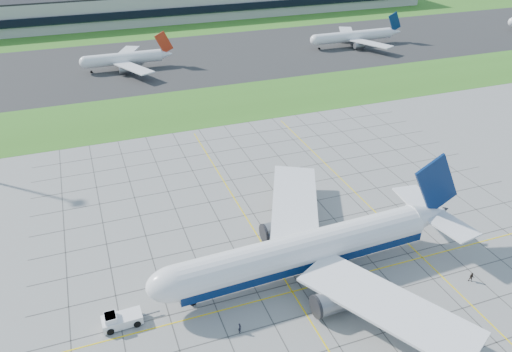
# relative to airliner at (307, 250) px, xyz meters

# --- Properties ---
(ground) EXTENTS (1400.00, 1400.00, 0.00)m
(ground) POSITION_rel_airliner_xyz_m (5.64, -1.79, -5.45)
(ground) COLOR #9A9A95
(ground) RESTS_ON ground
(grass_median) EXTENTS (700.00, 35.00, 0.04)m
(grass_median) POSITION_rel_airliner_xyz_m (5.64, 88.21, -5.43)
(grass_median) COLOR #35691E
(grass_median) RESTS_ON ground
(asphalt_taxiway) EXTENTS (700.00, 75.00, 0.04)m
(asphalt_taxiway) POSITION_rel_airliner_xyz_m (5.64, 143.21, -5.42)
(asphalt_taxiway) COLOR #383838
(asphalt_taxiway) RESTS_ON ground
(grass_far) EXTENTS (700.00, 145.00, 0.04)m
(grass_far) POSITION_rel_airliner_xyz_m (5.64, 253.21, -5.43)
(grass_far) COLOR #35691E
(grass_far) RESTS_ON ground
(apron_markings) EXTENTS (120.00, 130.00, 0.03)m
(apron_markings) POSITION_rel_airliner_xyz_m (6.06, 9.30, -5.44)
(apron_markings) COLOR #474744
(apron_markings) RESTS_ON ground
(terminal) EXTENTS (260.00, 43.00, 15.80)m
(terminal) POSITION_rel_airliner_xyz_m (45.64, 228.08, 2.44)
(terminal) COLOR #B7B7B2
(terminal) RESTS_ON ground
(airliner) EXTENTS (63.35, 64.14, 19.93)m
(airliner) POSITION_rel_airliner_xyz_m (0.00, 0.00, 0.00)
(airliner) COLOR white
(airliner) RESTS_ON ground
(pushback_tug) EXTENTS (9.60, 3.56, 2.66)m
(pushback_tug) POSITION_rel_airliner_xyz_m (-34.35, -1.10, -4.27)
(pushback_tug) COLOR white
(pushback_tug) RESTS_ON ground
(crew_near) EXTENTS (0.77, 0.83, 1.90)m
(crew_near) POSITION_rel_airliner_xyz_m (-16.24, -9.49, -4.50)
(crew_near) COLOR black
(crew_near) RESTS_ON ground
(crew_far) EXTENTS (1.19, 1.16, 1.93)m
(crew_far) POSITION_rel_airliner_xyz_m (27.75, -12.72, -4.49)
(crew_far) COLOR black
(crew_far) RESTS_ON ground
(distant_jet_1) EXTENTS (35.16, 42.66, 14.08)m
(distant_jet_1) POSITION_rel_airliner_xyz_m (-14.85, 137.96, -0.97)
(distant_jet_1) COLOR white
(distant_jet_1) RESTS_ON ground
(distant_jet_2) EXTENTS (44.83, 42.66, 14.08)m
(distant_jet_2) POSITION_rel_airliner_xyz_m (89.33, 137.20, -0.96)
(distant_jet_2) COLOR white
(distant_jet_2) RESTS_ON ground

